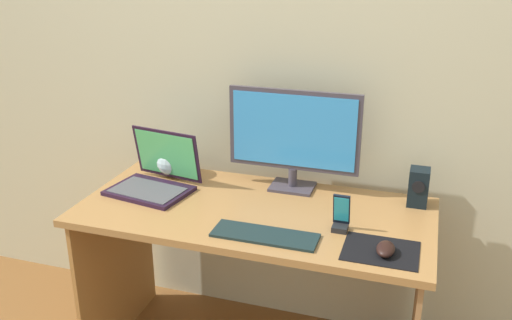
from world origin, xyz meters
TOP-DOWN VIEW (x-y plane):
  - wall_back at (0.00, 0.40)m, footprint 6.00×0.04m
  - desk at (0.00, 0.00)m, footprint 1.36×0.64m
  - monitor at (0.09, 0.24)m, footprint 0.54×0.14m
  - speaker_right at (0.60, 0.23)m, footprint 0.08×0.09m
  - laptop at (-0.45, 0.06)m, footprint 0.36×0.32m
  - fishbowl at (-0.45, 0.22)m, footprint 0.16×0.16m
  - keyboard_external at (0.10, -0.20)m, footprint 0.37×0.13m
  - mousepad at (0.50, -0.18)m, footprint 0.25×0.20m
  - mouse at (0.52, -0.20)m, footprint 0.06×0.10m
  - phone_in_dock at (0.35, -0.07)m, footprint 0.06×0.06m

SIDE VIEW (x-z plane):
  - desk at x=0.00m, z-range 0.21..0.94m
  - mousepad at x=0.50m, z-range 0.73..0.73m
  - keyboard_external at x=0.10m, z-range 0.73..0.74m
  - mouse at x=0.52m, z-range 0.73..0.77m
  - phone_in_dock at x=0.35m, z-range 0.71..0.85m
  - laptop at x=-0.45m, z-range 0.66..0.89m
  - speaker_right at x=0.60m, z-range 0.73..0.88m
  - fishbowl at x=-0.45m, z-range 0.72..0.88m
  - monitor at x=0.09m, z-range 0.75..1.17m
  - wall_back at x=0.00m, z-range 0.00..2.50m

